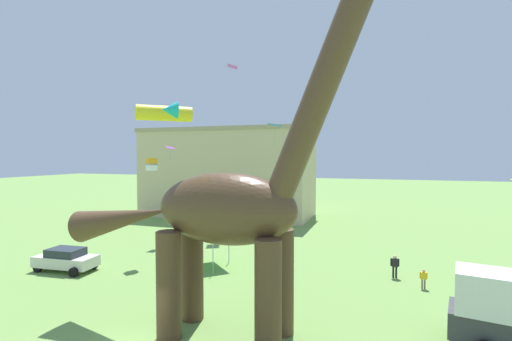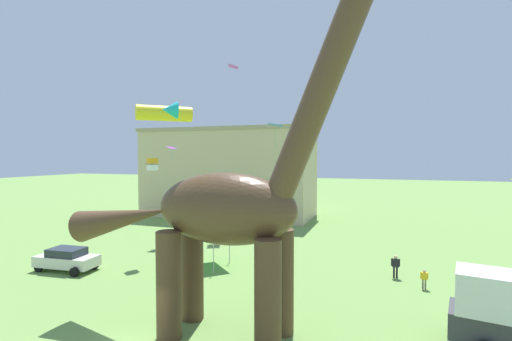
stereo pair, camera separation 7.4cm
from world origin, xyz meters
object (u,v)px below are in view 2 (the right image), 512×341
object	(u,v)px
festival_canopy_tent	(205,231)
kite_mid_left	(152,164)
person_near_flyer	(424,277)
kite_high_left	(171,148)
dinosaur_sculpture	(224,209)
kite_near_high	(165,113)
person_vendor_side	(396,264)
kite_trailing	(276,125)
kite_mid_center	(233,67)
person_watching_child	(193,265)
parked_sedan_left	(67,259)

from	to	relation	value
festival_canopy_tent	kite_mid_left	distance (m)	6.62
person_near_flyer	kite_high_left	distance (m)	23.32
dinosaur_sculpture	person_near_flyer	distance (m)	13.60
kite_high_left	kite_near_high	size ratio (longest dim) A/B	0.46
person_near_flyer	kite_mid_left	world-z (taller)	kite_mid_left
dinosaur_sculpture	kite_mid_left	world-z (taller)	dinosaur_sculpture
dinosaur_sculpture	kite_near_high	xyz separation A→B (m)	(-3.04, 0.20, 4.29)
person_vendor_side	dinosaur_sculpture	bearing A→B (deg)	10.97
person_vendor_side	kite_trailing	world-z (taller)	kite_trailing
person_near_flyer	person_vendor_side	distance (m)	2.20
person_vendor_side	kite_mid_center	bearing A→B (deg)	-80.13
person_near_flyer	kite_trailing	size ratio (longest dim) A/B	0.60
person_watching_child	kite_high_left	bearing A→B (deg)	-17.37
kite_high_left	kite_near_high	distance (m)	17.59
festival_canopy_tent	person_near_flyer	bearing A→B (deg)	0.85
parked_sedan_left	kite_near_high	world-z (taller)	kite_near_high
person_watching_child	festival_canopy_tent	distance (m)	3.23
kite_mid_left	kite_trailing	size ratio (longest dim) A/B	0.48
person_near_flyer	festival_canopy_tent	world-z (taller)	festival_canopy_tent
dinosaur_sculpture	kite_mid_left	distance (m)	13.79
person_near_flyer	person_watching_child	xyz separation A→B (m)	(-13.83, -2.97, 0.24)
person_vendor_side	kite_mid_center	distance (m)	25.98
parked_sedan_left	kite_trailing	xyz separation A→B (m)	(12.46, 8.69, 9.54)
dinosaur_sculpture	kite_high_left	size ratio (longest dim) A/B	12.69
festival_canopy_tent	kite_high_left	bearing A→B (deg)	136.17
kite_trailing	kite_high_left	bearing A→B (deg)	171.10
kite_mid_center	kite_near_high	bearing A→B (deg)	-75.32
parked_sedan_left	kite_high_left	bearing A→B (deg)	75.07
person_vendor_side	festival_canopy_tent	bearing A→B (deg)	-36.43
dinosaur_sculpture	person_vendor_side	distance (m)	13.72
kite_mid_left	kite_mid_center	bearing A→B (deg)	84.51
person_near_flyer	kite_trailing	bearing A→B (deg)	40.67
parked_sedan_left	kite_mid_center	bearing A→B (deg)	68.96
person_watching_child	person_vendor_side	bearing A→B (deg)	-125.44
festival_canopy_tent	kite_mid_left	size ratio (longest dim) A/B	3.35
kite_high_left	dinosaur_sculpture	bearing A→B (deg)	-51.42
person_vendor_side	festival_canopy_tent	xyz separation A→B (m)	(-12.83, -1.76, 1.65)
person_near_flyer	festival_canopy_tent	bearing A→B (deg)	64.81
person_vendor_side	festival_canopy_tent	size ratio (longest dim) A/B	0.47
person_vendor_side	kite_trailing	distance (m)	13.34
festival_canopy_tent	kite_mid_center	size ratio (longest dim) A/B	1.81
person_near_flyer	kite_near_high	bearing A→B (deg)	100.46
parked_sedan_left	festival_canopy_tent	bearing A→B (deg)	20.40
person_watching_child	person_vendor_side	world-z (taller)	person_watching_child
parked_sedan_left	kite_near_high	size ratio (longest dim) A/B	1.62
parked_sedan_left	person_vendor_side	xyz separation A→B (m)	(21.40, 5.72, 0.09)
festival_canopy_tent	kite_trailing	xyz separation A→B (m)	(3.89, 4.73, 7.80)
kite_trailing	person_near_flyer	bearing A→B (deg)	-23.29
dinosaur_sculpture	kite_mid_left	size ratio (longest dim) A/B	16.51
kite_high_left	kite_trailing	bearing A→B (deg)	-8.90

